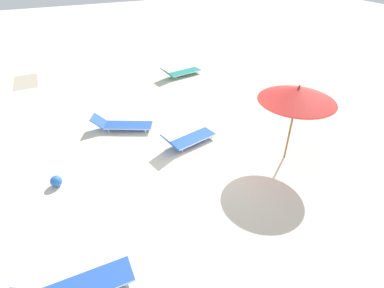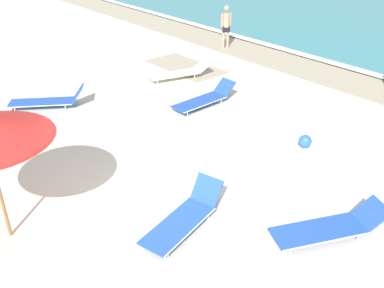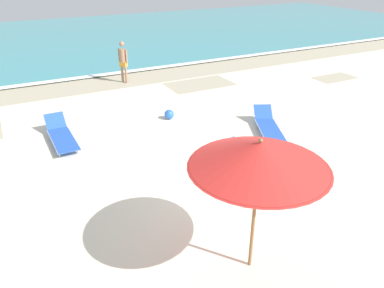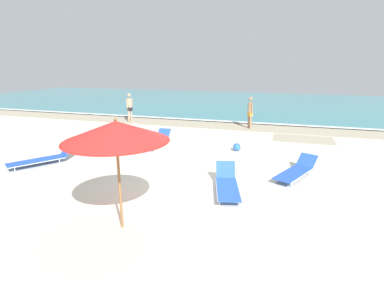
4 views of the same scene
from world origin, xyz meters
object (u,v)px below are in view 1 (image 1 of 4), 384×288
Objects in this scene: beach_umbrella at (298,94)px; beach_ball at (56,181)px; sun_lounger_near_water_right at (75,288)px; sun_lounger_near_water_left at (122,124)px; sun_lounger_beside_umbrella at (181,72)px; sun_lounger_mid_beach_solo at (188,139)px.

beach_umbrella is 7.22m from beach_ball.
sun_lounger_near_water_left is at bearing -22.03° from sun_lounger_near_water_right.
beach_umbrella is at bearing -74.00° from sun_lounger_near_water_right.
sun_lounger_near_water_left is (-3.95, 3.93, -0.00)m from sun_lounger_beside_umbrella.
sun_lounger_near_water_left is (3.79, 4.37, -1.98)m from beach_umbrella.
sun_lounger_mid_beach_solo is at bearing -46.97° from sun_lounger_near_water_right.
beach_umbrella is at bearing -105.84° from sun_lounger_near_water_left.
beach_umbrella reaches higher than beach_ball.
beach_umbrella is 1.13× the size of sun_lounger_near_water_left.
sun_lounger_beside_umbrella is 8.87m from beach_ball.
sun_lounger_near_water_left reaches higher than beach_ball.
sun_lounger_near_water_right is 5.61m from sun_lounger_mid_beach_solo.
beach_ball is (-0.37, 4.20, -0.06)m from sun_lounger_mid_beach_solo.
sun_lounger_mid_beach_solo reaches higher than beach_ball.
sun_lounger_near_water_right is (-2.02, 6.60, -1.97)m from beach_umbrella.
beach_umbrella reaches higher than sun_lounger_near_water_left.
sun_lounger_beside_umbrella is (7.74, 0.44, -1.97)m from beach_umbrella.
sun_lounger_beside_umbrella is 5.57m from sun_lounger_near_water_left.
beach_umbrella is at bearing -140.76° from sun_lounger_mid_beach_solo.
sun_lounger_near_water_right is at bearing -177.39° from beach_ball.
sun_lounger_near_water_left is 1.01× the size of sun_lounger_near_water_right.
sun_lounger_beside_umbrella reaches higher than sun_lounger_near_water_right.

